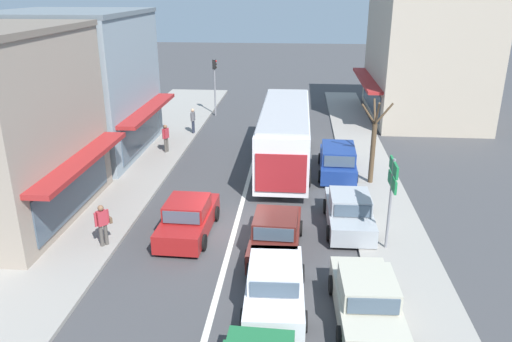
{
  "coord_description": "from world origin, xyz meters",
  "views": [
    {
      "loc": [
        2.41,
        -17.64,
        9.26
      ],
      "look_at": [
        0.55,
        3.92,
        1.2
      ],
      "focal_mm": 35.0,
      "sensor_mm": 36.0,
      "label": 1
    }
  ],
  "objects": [
    {
      "name": "directional_road_sign",
      "position": [
        5.81,
        -0.9,
        2.7
      ],
      "size": [
        0.1,
        1.4,
        3.6
      ],
      "color": "gray",
      "rests_on": "ground"
    },
    {
      "name": "parked_sedan_kerb_second",
      "position": [
        4.59,
        0.95,
        0.66
      ],
      "size": [
        1.93,
        4.22,
        1.47
      ],
      "color": "#9EA3A8",
      "rests_on": "ground"
    },
    {
      "name": "sedan_queue_far_back",
      "position": [
        -1.78,
        -0.19,
        0.66
      ],
      "size": [
        1.99,
        4.25,
        1.47
      ],
      "color": "maroon",
      "rests_on": "ground"
    },
    {
      "name": "sidewalk_left",
      "position": [
        -6.8,
        6.0,
        0.07
      ],
      "size": [
        5.2,
        44.0,
        0.14
      ],
      "primitive_type": "cube",
      "color": "gray",
      "rests_on": "ground"
    },
    {
      "name": "kerb_right",
      "position": [
        6.2,
        6.0,
        0.06
      ],
      "size": [
        2.8,
        44.0,
        0.12
      ],
      "primitive_type": "cube",
      "color": "gray",
      "rests_on": "ground"
    },
    {
      "name": "lane_centre_line",
      "position": [
        0.0,
        4.0,
        0.0
      ],
      "size": [
        0.2,
        28.0,
        0.01
      ],
      "primitive_type": "cube",
      "color": "silver",
      "rests_on": "ground"
    },
    {
      "name": "pedestrian_with_handbag_near",
      "position": [
        -4.65,
        -1.65,
        1.07
      ],
      "size": [
        0.53,
        0.58,
        1.63
      ],
      "color": "#4C4742",
      "rests_on": "sidewalk_left"
    },
    {
      "name": "parked_wagon_kerb_third",
      "position": [
        4.53,
        7.03,
        0.75
      ],
      "size": [
        2.04,
        4.55,
        1.58
      ],
      "color": "navy",
      "rests_on": "ground"
    },
    {
      "name": "parked_sedan_kerb_front",
      "position": [
        4.56,
        -5.12,
        0.66
      ],
      "size": [
        2.01,
        4.26,
        1.47
      ],
      "color": "#B7B29E",
      "rests_on": "ground"
    },
    {
      "name": "pedestrian_far_walker",
      "position": [
        -5.18,
        9.52,
        1.07
      ],
      "size": [
        0.34,
        0.53,
        1.63
      ],
      "color": "#4C4742",
      "rests_on": "sidewalk_left"
    },
    {
      "name": "sedan_behind_bus_mid",
      "position": [
        1.86,
        -4.59,
        0.66
      ],
      "size": [
        2.0,
        4.25,
        1.47
      ],
      "color": "silver",
      "rests_on": "ground"
    },
    {
      "name": "traffic_light_downstreet",
      "position": [
        -3.82,
        18.9,
        2.85
      ],
      "size": [
        0.33,
        0.24,
        4.2
      ],
      "color": "gray",
      "rests_on": "ground"
    },
    {
      "name": "city_bus",
      "position": [
        1.73,
        8.17,
        1.88
      ],
      "size": [
        2.77,
        10.86,
        3.23
      ],
      "color": "silver",
      "rests_on": "ground"
    },
    {
      "name": "building_right_far",
      "position": [
        11.48,
        19.98,
        4.56
      ],
      "size": [
        8.3,
        11.2,
        9.13
      ],
      "color": "#B2A38E",
      "rests_on": "ground"
    },
    {
      "name": "sedan_queue_gap_filler",
      "position": [
        1.72,
        -1.24,
        0.66
      ],
      "size": [
        2.0,
        4.25,
        1.47
      ],
      "color": "#561E19",
      "rests_on": "ground"
    },
    {
      "name": "shopfront_mid_block",
      "position": [
        -10.18,
        9.29,
        4.01
      ],
      "size": [
        8.49,
        8.7,
        8.03
      ],
      "color": "#84939E",
      "rests_on": "ground"
    },
    {
      "name": "pedestrian_browsing_midblock",
      "position": [
        -4.44,
        13.61,
        1.07
      ],
      "size": [
        0.24,
        0.57,
        1.63
      ],
      "color": "#232838",
      "rests_on": "sidewalk_left"
    },
    {
      "name": "ground_plane",
      "position": [
        0.0,
        0.0,
        0.0
      ],
      "size": [
        140.0,
        140.0,
        0.0
      ],
      "primitive_type": "plane",
      "color": "#3F3F42"
    },
    {
      "name": "street_tree_right",
      "position": [
        6.08,
        5.74,
        2.01
      ],
      "size": [
        1.51,
        1.7,
        4.31
      ],
      "color": "brown",
      "rests_on": "ground"
    }
  ]
}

